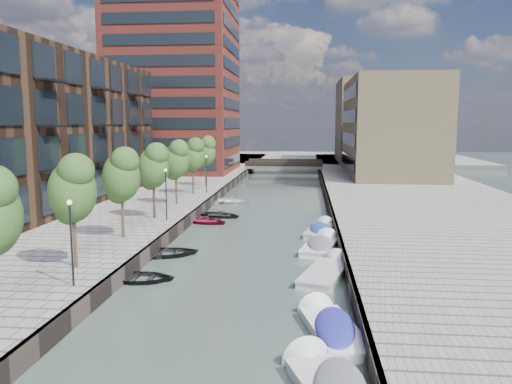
# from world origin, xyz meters

# --- Properties ---
(water) EXTENTS (300.00, 300.00, 0.00)m
(water) POSITION_xyz_m (0.00, 40.00, 0.00)
(water) COLOR #38473F
(water) RESTS_ON ground
(quay_right) EXTENTS (20.00, 140.00, 1.00)m
(quay_right) POSITION_xyz_m (16.00, 40.00, 0.50)
(quay_right) COLOR gray
(quay_right) RESTS_ON ground
(quay_wall_left) EXTENTS (0.25, 140.00, 1.00)m
(quay_wall_left) POSITION_xyz_m (-6.10, 40.00, 0.50)
(quay_wall_left) COLOR #332823
(quay_wall_left) RESTS_ON ground
(quay_wall_right) EXTENTS (0.25, 140.00, 1.00)m
(quay_wall_right) POSITION_xyz_m (6.10, 40.00, 0.50)
(quay_wall_right) COLOR #332823
(quay_wall_right) RESTS_ON ground
(far_closure) EXTENTS (80.00, 40.00, 1.00)m
(far_closure) POSITION_xyz_m (0.00, 100.00, 0.50)
(far_closure) COLOR gray
(far_closure) RESTS_ON ground
(apartment_block) EXTENTS (8.00, 38.00, 14.00)m
(apartment_block) POSITION_xyz_m (-20.00, 30.00, 8.00)
(apartment_block) COLOR black
(apartment_block) RESTS_ON quay_left
(tower) EXTENTS (18.00, 18.00, 30.00)m
(tower) POSITION_xyz_m (-17.00, 65.00, 16.00)
(tower) COLOR maroon
(tower) RESTS_ON quay_left
(tan_block_near) EXTENTS (12.00, 25.00, 14.00)m
(tan_block_near) POSITION_xyz_m (16.00, 62.00, 8.00)
(tan_block_near) COLOR tan
(tan_block_near) RESTS_ON quay_right
(tan_block_far) EXTENTS (12.00, 20.00, 16.00)m
(tan_block_far) POSITION_xyz_m (16.00, 88.00, 9.00)
(tan_block_far) COLOR tan
(tan_block_far) RESTS_ON quay_right
(bridge) EXTENTS (13.00, 6.00, 1.30)m
(bridge) POSITION_xyz_m (0.00, 72.00, 1.39)
(bridge) COLOR gray
(bridge) RESTS_ON ground
(tree_1) EXTENTS (2.50, 2.50, 5.95)m
(tree_1) POSITION_xyz_m (-8.50, 11.00, 5.31)
(tree_1) COLOR #382619
(tree_1) RESTS_ON quay_left
(tree_2) EXTENTS (2.50, 2.50, 5.95)m
(tree_2) POSITION_xyz_m (-8.50, 18.00, 5.31)
(tree_2) COLOR #382619
(tree_2) RESTS_ON quay_left
(tree_3) EXTENTS (2.50, 2.50, 5.95)m
(tree_3) POSITION_xyz_m (-8.50, 25.00, 5.31)
(tree_3) COLOR #382619
(tree_3) RESTS_ON quay_left
(tree_4) EXTENTS (2.50, 2.50, 5.95)m
(tree_4) POSITION_xyz_m (-8.50, 32.00, 5.31)
(tree_4) COLOR #382619
(tree_4) RESTS_ON quay_left
(tree_5) EXTENTS (2.50, 2.50, 5.95)m
(tree_5) POSITION_xyz_m (-8.50, 39.00, 5.31)
(tree_5) COLOR #382619
(tree_5) RESTS_ON quay_left
(tree_6) EXTENTS (2.50, 2.50, 5.95)m
(tree_6) POSITION_xyz_m (-8.50, 46.00, 5.31)
(tree_6) COLOR #382619
(tree_6) RESTS_ON quay_left
(lamp_0) EXTENTS (0.24, 0.24, 4.12)m
(lamp_0) POSITION_xyz_m (-7.20, 8.00, 3.51)
(lamp_0) COLOR black
(lamp_0) RESTS_ON quay_left
(lamp_1) EXTENTS (0.24, 0.24, 4.12)m
(lamp_1) POSITION_xyz_m (-7.20, 24.00, 3.51)
(lamp_1) COLOR black
(lamp_1) RESTS_ON quay_left
(lamp_2) EXTENTS (0.24, 0.24, 4.12)m
(lamp_2) POSITION_xyz_m (-7.20, 40.00, 3.51)
(lamp_2) COLOR black
(lamp_2) RESTS_ON quay_left
(sloop_0) EXTENTS (4.20, 3.08, 0.84)m
(sloop_0) POSITION_xyz_m (-5.40, 11.95, 0.00)
(sloop_0) COLOR black
(sloop_0) RESTS_ON ground
(sloop_1) EXTENTS (5.12, 4.26, 0.92)m
(sloop_1) POSITION_xyz_m (-5.38, 17.23, 0.00)
(sloop_1) COLOR black
(sloop_1) RESTS_ON ground
(sloop_2) EXTENTS (4.94, 4.29, 0.86)m
(sloop_2) POSITION_xyz_m (-4.95, 28.17, 0.00)
(sloop_2) COLOR maroon
(sloop_2) RESTS_ON ground
(sloop_3) EXTENTS (5.63, 4.82, 0.98)m
(sloop_3) POSITION_xyz_m (-4.41, 38.77, 0.00)
(sloop_3) COLOR white
(sloop_3) RESTS_ON ground
(sloop_4) EXTENTS (4.78, 4.13, 0.83)m
(sloop_4) POSITION_xyz_m (-4.14, 31.11, 0.00)
(sloop_4) COLOR black
(sloop_4) RESTS_ON ground
(motorboat_0) EXTENTS (3.04, 5.43, 1.72)m
(motorboat_0) POSITION_xyz_m (4.85, 6.11, 0.21)
(motorboat_0) COLOR white
(motorboat_0) RESTS_ON ground
(motorboat_2) EXTENTS (3.37, 5.83, 1.84)m
(motorboat_2) POSITION_xyz_m (5.05, 14.18, 0.11)
(motorboat_2) COLOR beige
(motorboat_2) RESTS_ON ground
(motorboat_3) EXTENTS (2.72, 5.38, 1.71)m
(motorboat_3) POSITION_xyz_m (4.96, 25.26, 0.21)
(motorboat_3) COLOR #B6B6B4
(motorboat_3) RESTS_ON ground
(motorboat_4) EXTENTS (2.97, 5.66, 1.80)m
(motorboat_4) POSITION_xyz_m (4.85, 20.21, 0.22)
(motorboat_4) COLOR white
(motorboat_4) RESTS_ON ground
(car) EXTENTS (2.73, 3.98, 1.26)m
(car) POSITION_xyz_m (11.24, 59.07, 1.63)
(car) COLOR #B9BEBE
(car) RESTS_ON quay_right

